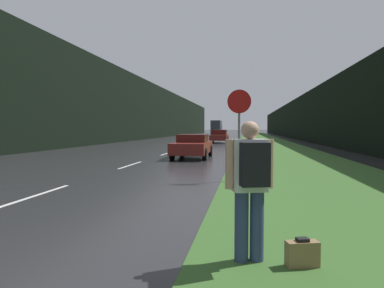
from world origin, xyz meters
The scene contains 12 objects.
grass_verge centered at (7.34, 40.00, 0.01)m, with size 6.00×240.00×0.02m, color #386028.
lane_stripe_b centered at (0.00, 7.82, 0.00)m, with size 0.12×3.00×0.01m, color silver.
lane_stripe_c centered at (0.00, 14.82, 0.00)m, with size 0.12×3.00×0.01m, color silver.
lane_stripe_d centered at (0.00, 21.82, 0.00)m, with size 0.12×3.00×0.01m, color silver.
treeline_far_side centered at (-10.34, 50.00, 4.34)m, with size 2.00×140.00×8.69m, color black.
treeline_near_side centered at (13.34, 50.00, 3.00)m, with size 2.00×140.00×6.01m, color black.
stop_sign centered at (4.87, 10.88, 1.77)m, with size 0.73×0.07×2.83m.
hitchhiker_with_backpack centered at (5.13, 4.39, 1.00)m, with size 0.59×0.49×1.74m.
suitcase centered at (5.74, 4.35, 0.17)m, with size 0.41×0.25×0.36m.
car_passing_near centered at (2.17, 18.85, 0.67)m, with size 1.90×4.39×1.30m.
car_passing_far centered at (2.17, 38.39, 0.73)m, with size 1.92×4.71×1.45m.
delivery_truck centered at (-2.17, 86.07, 1.84)m, with size 2.49×8.48×3.48m.
Camera 1 is at (5.07, 0.23, 1.66)m, focal length 32.00 mm.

